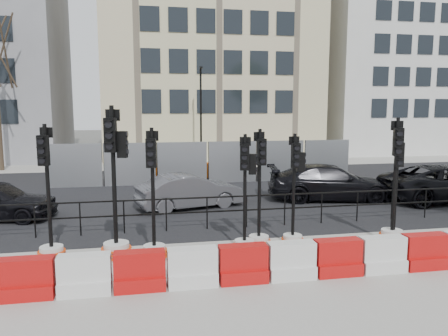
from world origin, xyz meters
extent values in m
plane|color=#51514C|center=(0.00, 0.00, 0.00)|extent=(120.00, 120.00, 0.00)
cube|color=gray|center=(0.00, -3.00, 0.01)|extent=(40.00, 6.00, 0.02)
cube|color=black|center=(0.00, 7.00, 0.01)|extent=(40.00, 14.00, 0.03)
cube|color=gray|center=(0.00, 16.00, 0.01)|extent=(40.00, 4.00, 0.02)
cube|color=#CBB494|center=(2.00, 22.00, 9.00)|extent=(15.00, 10.00, 18.00)
cube|color=silver|center=(17.00, 22.00, 8.00)|extent=(12.00, 9.00, 16.00)
cylinder|color=black|center=(-6.00, 1.20, 0.50)|extent=(0.04, 0.04, 1.00)
cylinder|color=black|center=(-4.80, 1.20, 0.50)|extent=(0.04, 0.04, 1.00)
cylinder|color=black|center=(-3.60, 1.20, 0.50)|extent=(0.04, 0.04, 1.00)
cylinder|color=black|center=(-2.40, 1.20, 0.50)|extent=(0.04, 0.04, 1.00)
cylinder|color=black|center=(-1.20, 1.20, 0.50)|extent=(0.04, 0.04, 1.00)
cylinder|color=black|center=(0.00, 1.20, 0.50)|extent=(0.04, 0.04, 1.00)
cylinder|color=black|center=(1.20, 1.20, 0.50)|extent=(0.04, 0.04, 1.00)
cylinder|color=black|center=(2.40, 1.20, 0.50)|extent=(0.04, 0.04, 1.00)
cylinder|color=black|center=(3.60, 1.20, 0.50)|extent=(0.04, 0.04, 1.00)
cylinder|color=black|center=(4.80, 1.20, 0.50)|extent=(0.04, 0.04, 1.00)
cylinder|color=black|center=(6.00, 1.20, 0.50)|extent=(0.04, 0.04, 1.00)
cube|color=black|center=(0.00, 1.20, 0.98)|extent=(18.00, 0.04, 0.04)
cube|color=black|center=(0.00, 1.20, 0.55)|extent=(18.00, 0.04, 0.04)
cube|color=gray|center=(-6.00, 9.00, 1.00)|extent=(2.30, 0.05, 2.00)
cylinder|color=black|center=(-7.15, 9.00, 1.00)|extent=(0.05, 0.05, 2.00)
cube|color=gray|center=(-3.60, 9.00, 1.00)|extent=(2.30, 0.05, 2.00)
cylinder|color=black|center=(-4.75, 9.00, 1.00)|extent=(0.05, 0.05, 2.00)
cube|color=gray|center=(-1.20, 9.00, 1.00)|extent=(2.30, 0.05, 2.00)
cylinder|color=black|center=(-2.35, 9.00, 1.00)|extent=(0.05, 0.05, 2.00)
cube|color=gray|center=(1.20, 9.00, 1.00)|extent=(2.30, 0.05, 2.00)
cylinder|color=black|center=(0.05, 9.00, 1.00)|extent=(0.05, 0.05, 2.00)
cube|color=gray|center=(3.60, 9.00, 1.00)|extent=(2.30, 0.05, 2.00)
cylinder|color=black|center=(2.45, 9.00, 1.00)|extent=(0.05, 0.05, 2.00)
cube|color=gray|center=(6.00, 9.00, 1.00)|extent=(2.30, 0.05, 2.00)
cylinder|color=black|center=(4.85, 9.00, 1.00)|extent=(0.05, 0.05, 2.00)
cube|color=orange|center=(-4.00, 10.50, 0.40)|extent=(1.00, 0.40, 0.80)
cube|color=orange|center=(-2.00, 10.50, 0.40)|extent=(1.00, 0.40, 0.80)
cube|color=orange|center=(0.00, 10.50, 0.40)|extent=(1.00, 0.40, 0.80)
cube|color=orange|center=(2.00, 10.50, 0.40)|extent=(1.00, 0.40, 0.80)
cube|color=orange|center=(4.00, 10.50, 0.40)|extent=(1.00, 0.40, 0.80)
cube|color=orange|center=(6.00, 10.50, 0.40)|extent=(1.00, 0.40, 0.80)
cylinder|color=black|center=(0.50, 15.00, 3.00)|extent=(0.12, 0.12, 6.00)
cube|color=black|center=(0.50, 14.75, 5.90)|extent=(0.12, 0.50, 0.12)
cube|color=red|center=(-5.25, -2.80, 0.15)|extent=(1.00, 0.50, 0.30)
cube|color=red|center=(-5.25, -2.80, 0.55)|extent=(1.00, 0.35, 0.50)
cube|color=white|center=(-4.20, -2.80, 0.15)|extent=(1.00, 0.50, 0.30)
cube|color=white|center=(-4.20, -2.80, 0.55)|extent=(1.00, 0.35, 0.50)
cube|color=red|center=(-3.15, -2.80, 0.15)|extent=(1.00, 0.50, 0.30)
cube|color=red|center=(-3.15, -2.80, 0.55)|extent=(1.00, 0.35, 0.50)
cube|color=white|center=(-2.10, -2.80, 0.15)|extent=(1.00, 0.50, 0.30)
cube|color=white|center=(-2.10, -2.80, 0.55)|extent=(1.00, 0.35, 0.50)
cube|color=red|center=(-1.05, -2.80, 0.15)|extent=(1.00, 0.50, 0.30)
cube|color=red|center=(-1.05, -2.80, 0.55)|extent=(1.00, 0.35, 0.50)
cube|color=white|center=(0.00, -2.80, 0.15)|extent=(1.00, 0.50, 0.30)
cube|color=white|center=(0.00, -2.80, 0.55)|extent=(1.00, 0.35, 0.50)
cube|color=red|center=(1.05, -2.80, 0.15)|extent=(1.00, 0.50, 0.30)
cube|color=red|center=(1.05, -2.80, 0.55)|extent=(1.00, 0.35, 0.50)
cube|color=white|center=(2.10, -2.80, 0.15)|extent=(1.00, 0.50, 0.30)
cube|color=white|center=(2.10, -2.80, 0.55)|extent=(1.00, 0.35, 0.50)
cube|color=red|center=(3.15, -2.80, 0.15)|extent=(1.00, 0.50, 0.30)
cube|color=red|center=(3.15, -2.80, 0.55)|extent=(1.00, 0.35, 0.50)
cylinder|color=silver|center=(-5.19, -0.84, 0.20)|extent=(0.53, 0.53, 0.39)
torus|color=red|center=(-5.19, -0.84, 0.12)|extent=(0.64, 0.64, 0.05)
torus|color=red|center=(-5.19, -0.84, 0.20)|extent=(0.64, 0.64, 0.05)
torus|color=red|center=(-5.19, -0.84, 0.28)|extent=(0.64, 0.64, 0.05)
cylinder|color=black|center=(-5.19, -0.84, 1.77)|extent=(0.09, 0.09, 2.95)
cube|color=black|center=(-5.22, -0.95, 2.66)|extent=(0.26, 0.20, 0.69)
cylinder|color=black|center=(-5.24, -1.03, 2.44)|extent=(0.16, 0.09, 0.15)
cylinder|color=black|center=(-5.24, -1.03, 2.66)|extent=(0.16, 0.09, 0.15)
cylinder|color=black|center=(-5.24, -1.03, 2.87)|extent=(0.16, 0.09, 0.15)
cube|color=black|center=(-5.17, -0.78, 3.05)|extent=(0.29, 0.11, 0.24)
cylinder|color=silver|center=(-3.70, -0.99, 0.22)|extent=(0.60, 0.60, 0.44)
torus|color=red|center=(-3.70, -0.99, 0.13)|extent=(0.72, 0.72, 0.06)
torus|color=red|center=(-3.70, -0.99, 0.22)|extent=(0.72, 0.72, 0.06)
torus|color=red|center=(-3.70, -0.99, 0.31)|extent=(0.72, 0.72, 0.06)
cylinder|color=black|center=(-3.70, -0.99, 2.00)|extent=(0.10, 0.10, 3.33)
cube|color=black|center=(-3.74, -1.12, 2.99)|extent=(0.30, 0.22, 0.78)
cylinder|color=black|center=(-3.76, -1.21, 2.75)|extent=(0.18, 0.10, 0.17)
cylinder|color=black|center=(-3.76, -1.21, 2.99)|extent=(0.18, 0.10, 0.17)
cylinder|color=black|center=(-3.76, -1.21, 3.24)|extent=(0.18, 0.10, 0.17)
cube|color=black|center=(-3.68, -0.93, 3.44)|extent=(0.33, 0.12, 0.27)
cube|color=black|center=(-3.49, -1.05, 2.77)|extent=(0.25, 0.20, 0.61)
cylinder|color=silver|center=(-2.82, -1.17, 0.19)|extent=(0.52, 0.52, 0.38)
torus|color=red|center=(-2.82, -1.17, 0.11)|extent=(0.62, 0.62, 0.05)
torus|color=red|center=(-2.82, -1.17, 0.19)|extent=(0.62, 0.62, 0.05)
torus|color=red|center=(-2.82, -1.17, 0.27)|extent=(0.62, 0.62, 0.05)
cylinder|color=black|center=(-2.82, -1.17, 1.72)|extent=(0.09, 0.09, 2.87)
cube|color=black|center=(-2.84, -1.28, 2.58)|extent=(0.25, 0.18, 0.67)
cylinder|color=black|center=(-2.86, -1.36, 2.37)|extent=(0.15, 0.08, 0.14)
cylinder|color=black|center=(-2.86, -1.36, 2.58)|extent=(0.15, 0.08, 0.14)
cylinder|color=black|center=(-2.86, -1.36, 2.79)|extent=(0.15, 0.08, 0.14)
cube|color=black|center=(-2.81, -1.11, 2.97)|extent=(0.29, 0.09, 0.23)
cylinder|color=silver|center=(-0.61, -1.11, 0.18)|extent=(0.49, 0.49, 0.36)
torus|color=red|center=(-0.61, -1.11, 0.11)|extent=(0.59, 0.59, 0.05)
torus|color=red|center=(-0.61, -1.11, 0.18)|extent=(0.59, 0.59, 0.05)
torus|color=red|center=(-0.61, -1.11, 0.25)|extent=(0.59, 0.59, 0.05)
cylinder|color=black|center=(-0.61, -1.11, 1.63)|extent=(0.08, 0.08, 2.71)
cube|color=black|center=(-0.64, -1.21, 2.44)|extent=(0.24, 0.19, 0.63)
cylinder|color=black|center=(-0.67, -1.28, 2.24)|extent=(0.14, 0.08, 0.14)
cylinder|color=black|center=(-0.67, -1.28, 2.44)|extent=(0.14, 0.08, 0.14)
cylinder|color=black|center=(-0.67, -1.28, 2.64)|extent=(0.14, 0.08, 0.14)
cube|color=black|center=(-0.59, -1.06, 2.80)|extent=(0.27, 0.11, 0.22)
cube|color=black|center=(-0.44, -1.16, 2.26)|extent=(0.21, 0.17, 0.50)
cylinder|color=silver|center=(-0.18, -0.86, 0.19)|extent=(0.51, 0.51, 0.37)
torus|color=red|center=(-0.18, -0.86, 0.11)|extent=(0.61, 0.61, 0.05)
torus|color=red|center=(-0.18, -0.86, 0.19)|extent=(0.61, 0.61, 0.05)
torus|color=red|center=(-0.18, -0.86, 0.26)|extent=(0.61, 0.61, 0.05)
cylinder|color=black|center=(-0.18, -0.86, 1.68)|extent=(0.08, 0.08, 2.81)
cube|color=black|center=(-0.17, -0.97, 2.53)|extent=(0.24, 0.15, 0.66)
cylinder|color=black|center=(-0.16, -1.04, 2.32)|extent=(0.14, 0.06, 0.14)
cylinder|color=black|center=(-0.16, -1.04, 2.53)|extent=(0.14, 0.06, 0.14)
cylinder|color=black|center=(-0.16, -1.04, 2.73)|extent=(0.14, 0.06, 0.14)
cube|color=black|center=(-0.18, -0.80, 2.90)|extent=(0.28, 0.05, 0.22)
cylinder|color=silver|center=(0.71, -0.89, 0.18)|extent=(0.48, 0.48, 0.36)
torus|color=red|center=(0.71, -0.89, 0.11)|extent=(0.58, 0.58, 0.04)
torus|color=red|center=(0.71, -0.89, 0.18)|extent=(0.58, 0.58, 0.04)
torus|color=red|center=(0.71, -0.89, 0.25)|extent=(0.58, 0.58, 0.04)
cylinder|color=black|center=(0.71, -0.89, 1.62)|extent=(0.08, 0.08, 2.69)
cube|color=black|center=(0.71, -1.00, 2.42)|extent=(0.22, 0.13, 0.63)
cylinder|color=black|center=(0.71, -1.07, 2.23)|extent=(0.14, 0.05, 0.13)
cylinder|color=black|center=(0.71, -1.07, 2.42)|extent=(0.14, 0.05, 0.13)
cylinder|color=black|center=(0.71, -1.07, 2.62)|extent=(0.14, 0.05, 0.13)
cube|color=black|center=(0.72, -0.84, 2.78)|extent=(0.27, 0.04, 0.22)
cube|color=black|center=(0.89, -0.90, 2.25)|extent=(0.18, 0.12, 0.49)
cylinder|color=silver|center=(3.40, -1.10, 0.20)|extent=(0.55, 0.55, 0.41)
torus|color=red|center=(3.40, -1.10, 0.12)|extent=(0.66, 0.66, 0.05)
torus|color=red|center=(3.40, -1.10, 0.20)|extent=(0.66, 0.66, 0.05)
torus|color=red|center=(3.40, -1.10, 0.28)|extent=(0.66, 0.66, 0.05)
cylinder|color=black|center=(3.40, -1.10, 1.83)|extent=(0.09, 0.09, 3.05)
cube|color=black|center=(3.36, -1.22, 2.74)|extent=(0.27, 0.21, 0.71)
cylinder|color=black|center=(3.34, -1.29, 2.52)|extent=(0.16, 0.09, 0.15)
cylinder|color=black|center=(3.34, -1.29, 2.74)|extent=(0.16, 0.09, 0.15)
cylinder|color=black|center=(3.34, -1.29, 2.97)|extent=(0.16, 0.09, 0.15)
cube|color=black|center=(3.41, -1.04, 3.15)|extent=(0.30, 0.12, 0.24)
cylinder|color=silver|center=(3.45, -1.08, 0.18)|extent=(0.48, 0.48, 0.36)
torus|color=red|center=(3.45, -1.08, 0.11)|extent=(0.58, 0.58, 0.04)
torus|color=red|center=(3.45, -1.08, 0.18)|extent=(0.58, 0.58, 0.04)
torus|color=red|center=(3.45, -1.08, 0.25)|extent=(0.58, 0.58, 0.04)
cylinder|color=black|center=(3.45, -1.08, 1.61)|extent=(0.08, 0.08, 2.68)
cube|color=black|center=(3.43, -1.19, 2.41)|extent=(0.24, 0.17, 0.63)
cylinder|color=black|center=(3.41, -1.26, 2.22)|extent=(0.14, 0.07, 0.13)
cylinder|color=black|center=(3.41, -1.26, 2.41)|extent=(0.14, 0.07, 0.13)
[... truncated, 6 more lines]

